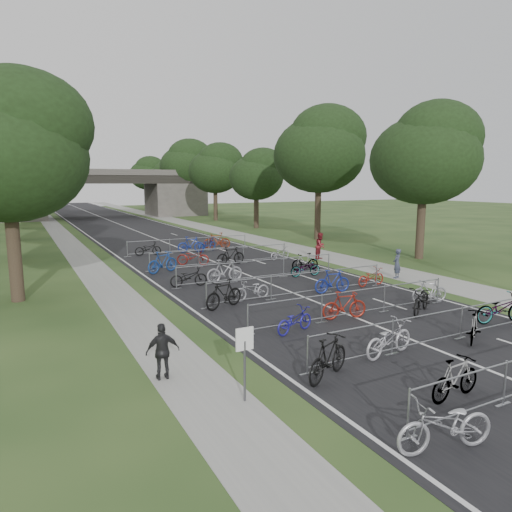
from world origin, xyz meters
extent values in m
cube|color=black|center=(0.00, 50.00, 0.01)|extent=(11.00, 140.00, 0.01)
cube|color=gray|center=(8.00, 50.00, 0.01)|extent=(3.00, 140.00, 0.01)
cube|color=gray|center=(-7.50, 50.00, 0.01)|extent=(2.00, 140.00, 0.01)
cube|color=silver|center=(0.00, 50.00, 0.00)|extent=(0.12, 140.00, 0.00)
cube|color=#4D4A45|center=(-11.50, 65.00, 2.50)|extent=(8.00, 8.00, 5.00)
cube|color=#4D4A45|center=(11.50, 65.00, 2.50)|extent=(8.00, 8.00, 5.00)
cube|color=black|center=(0.00, 65.00, 5.60)|extent=(30.00, 8.00, 1.20)
cube|color=#4D4A45|center=(0.00, 61.20, 6.60)|extent=(30.00, 0.40, 0.90)
cube|color=#4D4A45|center=(0.00, 68.80, 6.60)|extent=(30.00, 0.40, 0.90)
cylinder|color=#4C4C51|center=(-6.80, 3.00, 0.75)|extent=(0.06, 0.06, 1.50)
cube|color=white|center=(-6.80, 3.00, 1.55)|extent=(0.45, 0.04, 0.55)
cylinder|color=#33261C|center=(-11.50, 16.00, 2.10)|extent=(0.56, 0.56, 4.20)
ellipsoid|color=black|center=(-11.50, 16.00, 6.22)|extent=(6.72, 6.72, 5.51)
sphere|color=black|center=(-10.90, 15.50, 7.56)|extent=(5.38, 5.38, 5.38)
cylinder|color=#33261C|center=(13.00, 16.00, 2.24)|extent=(0.56, 0.56, 4.48)
ellipsoid|color=black|center=(13.00, 16.00, 6.63)|extent=(7.17, 7.17, 5.88)
sphere|color=black|center=(13.60, 15.50, 8.06)|extent=(5.73, 5.73, 5.73)
sphere|color=black|center=(12.50, 16.50, 5.73)|extent=(4.66, 4.66, 4.66)
cylinder|color=#33261C|center=(-11.50, 28.00, 2.36)|extent=(0.56, 0.56, 4.72)
ellipsoid|color=black|center=(-11.50, 28.00, 6.99)|extent=(7.56, 7.56, 6.20)
sphere|color=black|center=(-10.90, 27.50, 8.50)|extent=(6.05, 6.05, 6.05)
sphere|color=black|center=(-12.00, 28.50, 6.05)|extent=(4.91, 4.91, 4.91)
cylinder|color=#33261C|center=(13.00, 28.00, 2.55)|extent=(0.56, 0.56, 5.11)
ellipsoid|color=black|center=(13.00, 28.00, 7.56)|extent=(8.18, 8.18, 6.70)
sphere|color=black|center=(13.60, 27.50, 9.20)|extent=(6.54, 6.54, 6.54)
sphere|color=black|center=(12.50, 28.50, 6.54)|extent=(5.31, 5.31, 5.31)
cylinder|color=#33261C|center=(-11.50, 40.00, 2.62)|extent=(0.56, 0.56, 5.25)
ellipsoid|color=black|center=(-11.50, 40.00, 7.77)|extent=(8.40, 8.40, 6.89)
sphere|color=black|center=(-10.90, 39.50, 9.45)|extent=(6.72, 6.72, 6.72)
sphere|color=black|center=(-12.00, 40.50, 6.72)|extent=(5.46, 5.46, 5.46)
cylinder|color=#33261C|center=(13.00, 40.00, 1.92)|extent=(0.56, 0.56, 3.85)
ellipsoid|color=black|center=(13.00, 40.00, 5.70)|extent=(6.16, 6.16, 5.05)
sphere|color=black|center=(13.60, 39.50, 6.93)|extent=(4.93, 4.93, 4.93)
sphere|color=black|center=(12.50, 40.50, 4.93)|extent=(4.00, 4.00, 4.00)
cylinder|color=#33261C|center=(-11.50, 52.00, 2.10)|extent=(0.56, 0.56, 4.20)
ellipsoid|color=black|center=(-11.50, 52.00, 6.22)|extent=(6.72, 6.72, 5.51)
sphere|color=black|center=(-10.90, 51.50, 7.56)|extent=(5.38, 5.38, 5.38)
sphere|color=black|center=(-12.00, 52.50, 5.38)|extent=(4.37, 4.37, 4.37)
cylinder|color=#33261C|center=(13.00, 52.00, 2.24)|extent=(0.56, 0.56, 4.48)
ellipsoid|color=black|center=(13.00, 52.00, 6.63)|extent=(7.17, 7.17, 5.88)
sphere|color=black|center=(13.60, 51.50, 8.06)|extent=(5.73, 5.73, 5.73)
sphere|color=black|center=(12.50, 52.50, 5.73)|extent=(4.66, 4.66, 4.66)
cylinder|color=#33261C|center=(-11.50, 64.00, 2.36)|extent=(0.56, 0.56, 4.72)
ellipsoid|color=black|center=(-11.50, 64.00, 6.99)|extent=(7.56, 7.56, 6.20)
sphere|color=black|center=(-10.90, 63.50, 8.50)|extent=(6.05, 6.05, 6.05)
sphere|color=black|center=(-12.00, 64.50, 6.05)|extent=(4.91, 4.91, 4.91)
cylinder|color=#33261C|center=(13.00, 64.00, 2.55)|extent=(0.56, 0.56, 5.11)
ellipsoid|color=black|center=(13.00, 64.00, 7.56)|extent=(8.18, 8.18, 6.70)
sphere|color=black|center=(13.60, 63.50, 9.20)|extent=(6.54, 6.54, 6.54)
sphere|color=black|center=(12.50, 64.50, 6.54)|extent=(5.31, 5.31, 5.31)
cylinder|color=#33261C|center=(-11.50, 76.00, 2.62)|extent=(0.56, 0.56, 5.25)
ellipsoid|color=black|center=(-11.50, 76.00, 7.77)|extent=(8.40, 8.40, 6.89)
sphere|color=black|center=(-10.90, 75.50, 9.45)|extent=(6.72, 6.72, 6.72)
sphere|color=black|center=(-12.00, 76.50, 6.72)|extent=(5.46, 5.46, 5.46)
cylinder|color=#33261C|center=(13.00, 76.00, 1.92)|extent=(0.56, 0.56, 3.85)
ellipsoid|color=black|center=(13.00, 76.00, 5.70)|extent=(6.16, 6.16, 5.05)
sphere|color=black|center=(13.60, 75.50, 6.93)|extent=(4.93, 4.93, 4.93)
sphere|color=black|center=(12.50, 76.50, 4.93)|extent=(4.00, 4.00, 4.00)
cylinder|color=#33261C|center=(-11.50, 88.00, 2.10)|extent=(0.56, 0.56, 4.20)
ellipsoid|color=black|center=(-11.50, 88.00, 6.22)|extent=(6.72, 6.72, 5.51)
sphere|color=black|center=(-10.90, 87.50, 7.56)|extent=(5.38, 5.38, 5.38)
sphere|color=black|center=(-12.00, 88.50, 5.38)|extent=(4.37, 4.37, 4.37)
cylinder|color=#33261C|center=(13.00, 88.00, 2.24)|extent=(0.56, 0.56, 4.48)
ellipsoid|color=black|center=(13.00, 88.00, 6.63)|extent=(7.17, 7.17, 5.88)
sphere|color=black|center=(13.60, 87.50, 8.06)|extent=(5.73, 5.73, 5.73)
sphere|color=black|center=(12.50, 88.50, 5.73)|extent=(4.66, 4.66, 4.66)
cylinder|color=#919398|center=(-4.60, 0.00, 0.55)|extent=(0.05, 0.05, 1.10)
cube|color=#919398|center=(-4.60, 0.00, 0.01)|extent=(0.50, 0.08, 0.03)
cylinder|color=#919398|center=(-1.53, 0.00, 0.55)|extent=(0.05, 0.05, 1.10)
cube|color=#919398|center=(-1.53, 0.00, 0.01)|extent=(0.50, 0.08, 0.03)
cylinder|color=#919398|center=(0.00, 3.60, 1.05)|extent=(9.20, 0.04, 0.04)
cylinder|color=#919398|center=(0.00, 3.60, 0.18)|extent=(9.20, 0.04, 0.04)
cylinder|color=#919398|center=(-4.60, 3.60, 0.55)|extent=(0.05, 0.05, 1.10)
cube|color=#919398|center=(-4.60, 3.60, 0.01)|extent=(0.50, 0.08, 0.03)
cylinder|color=#919398|center=(-1.53, 3.60, 0.55)|extent=(0.05, 0.05, 1.10)
cube|color=#919398|center=(-1.53, 3.60, 0.01)|extent=(0.50, 0.08, 0.03)
cylinder|color=#919398|center=(1.53, 3.60, 0.55)|extent=(0.05, 0.05, 1.10)
cube|color=#919398|center=(1.53, 3.60, 0.01)|extent=(0.50, 0.08, 0.03)
cylinder|color=#919398|center=(0.00, 7.20, 1.05)|extent=(9.20, 0.04, 0.04)
cylinder|color=#919398|center=(0.00, 7.20, 0.18)|extent=(9.20, 0.04, 0.04)
cylinder|color=#919398|center=(-4.60, 7.20, 0.55)|extent=(0.05, 0.05, 1.10)
cube|color=#919398|center=(-4.60, 7.20, 0.01)|extent=(0.50, 0.08, 0.03)
cylinder|color=#919398|center=(-1.53, 7.20, 0.55)|extent=(0.05, 0.05, 1.10)
cube|color=#919398|center=(-1.53, 7.20, 0.01)|extent=(0.50, 0.08, 0.03)
cylinder|color=#919398|center=(1.53, 7.20, 0.55)|extent=(0.05, 0.05, 1.10)
cube|color=#919398|center=(1.53, 7.20, 0.01)|extent=(0.50, 0.08, 0.03)
cylinder|color=#919398|center=(4.60, 7.20, 0.55)|extent=(0.05, 0.05, 1.10)
cube|color=#919398|center=(4.60, 7.20, 0.01)|extent=(0.50, 0.08, 0.03)
cylinder|color=#919398|center=(0.00, 11.00, 1.05)|extent=(9.20, 0.04, 0.04)
cylinder|color=#919398|center=(0.00, 11.00, 0.18)|extent=(9.20, 0.04, 0.04)
cylinder|color=#919398|center=(-4.60, 11.00, 0.55)|extent=(0.05, 0.05, 1.10)
cube|color=#919398|center=(-4.60, 11.00, 0.01)|extent=(0.50, 0.08, 0.03)
cylinder|color=#919398|center=(-1.53, 11.00, 0.55)|extent=(0.05, 0.05, 1.10)
cube|color=#919398|center=(-1.53, 11.00, 0.01)|extent=(0.50, 0.08, 0.03)
cylinder|color=#919398|center=(1.53, 11.00, 0.55)|extent=(0.05, 0.05, 1.10)
cube|color=#919398|center=(1.53, 11.00, 0.01)|extent=(0.50, 0.08, 0.03)
cylinder|color=#919398|center=(4.60, 11.00, 0.55)|extent=(0.05, 0.05, 1.10)
cube|color=#919398|center=(4.60, 11.00, 0.01)|extent=(0.50, 0.08, 0.03)
cylinder|color=#919398|center=(0.00, 15.00, 1.05)|extent=(9.20, 0.04, 0.04)
cylinder|color=#919398|center=(0.00, 15.00, 0.18)|extent=(9.20, 0.04, 0.04)
cylinder|color=#919398|center=(-4.60, 15.00, 0.55)|extent=(0.05, 0.05, 1.10)
cube|color=#919398|center=(-4.60, 15.00, 0.01)|extent=(0.50, 0.08, 0.03)
cylinder|color=#919398|center=(-1.53, 15.00, 0.55)|extent=(0.05, 0.05, 1.10)
cube|color=#919398|center=(-1.53, 15.00, 0.01)|extent=(0.50, 0.08, 0.03)
cylinder|color=#919398|center=(1.53, 15.00, 0.55)|extent=(0.05, 0.05, 1.10)
cube|color=#919398|center=(1.53, 15.00, 0.01)|extent=(0.50, 0.08, 0.03)
cylinder|color=#919398|center=(4.60, 15.00, 0.55)|extent=(0.05, 0.05, 1.10)
cube|color=#919398|center=(4.60, 15.00, 0.01)|extent=(0.50, 0.08, 0.03)
cylinder|color=#919398|center=(0.00, 20.00, 1.05)|extent=(9.20, 0.04, 0.04)
cylinder|color=#919398|center=(0.00, 20.00, 0.18)|extent=(9.20, 0.04, 0.04)
cylinder|color=#919398|center=(-4.60, 20.00, 0.55)|extent=(0.05, 0.05, 1.10)
cube|color=#919398|center=(-4.60, 20.00, 0.01)|extent=(0.50, 0.08, 0.03)
cylinder|color=#919398|center=(-1.53, 20.00, 0.55)|extent=(0.05, 0.05, 1.10)
cube|color=#919398|center=(-1.53, 20.00, 0.01)|extent=(0.50, 0.08, 0.03)
cylinder|color=#919398|center=(1.53, 20.00, 0.55)|extent=(0.05, 0.05, 1.10)
cube|color=#919398|center=(1.53, 20.00, 0.01)|extent=(0.50, 0.08, 0.03)
cylinder|color=#919398|center=(4.60, 20.00, 0.55)|extent=(0.05, 0.05, 1.10)
cube|color=#919398|center=(4.60, 20.00, 0.01)|extent=(0.50, 0.08, 0.03)
cylinder|color=#919398|center=(0.00, 26.00, 1.05)|extent=(9.20, 0.04, 0.04)
cylinder|color=#919398|center=(0.00, 26.00, 0.18)|extent=(9.20, 0.04, 0.04)
cylinder|color=#919398|center=(-4.60, 26.00, 0.55)|extent=(0.05, 0.05, 1.10)
cube|color=#919398|center=(-4.60, 26.00, 0.01)|extent=(0.50, 0.08, 0.03)
cylinder|color=#919398|center=(-1.53, 26.00, 0.55)|extent=(0.05, 0.05, 1.10)
cube|color=#919398|center=(-1.53, 26.00, 0.01)|extent=(0.50, 0.08, 0.03)
cylinder|color=#919398|center=(1.53, 26.00, 0.55)|extent=(0.05, 0.05, 1.10)
cube|color=#919398|center=(1.53, 26.00, 0.01)|extent=(0.50, 0.08, 0.03)
cylinder|color=#919398|center=(4.60, 26.00, 0.55)|extent=(0.05, 0.05, 1.10)
cube|color=#919398|center=(4.60, 26.00, 0.01)|extent=(0.50, 0.08, 0.03)
imported|color=#A5A5AD|center=(-4.30, -0.66, 0.55)|extent=(2.19, 1.16, 1.09)
imported|color=#919398|center=(-2.29, 0.74, 0.52)|extent=(1.77, 0.62, 1.04)
imported|color=black|center=(-4.30, 3.09, 0.59)|extent=(2.01, 1.32, 1.18)
imported|color=#BCBBC3|center=(-1.70, 3.57, 0.54)|extent=(2.13, 1.04, 1.07)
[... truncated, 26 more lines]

